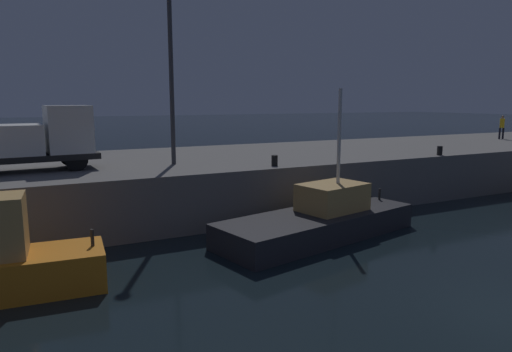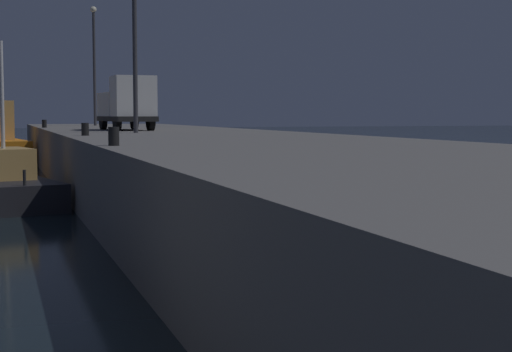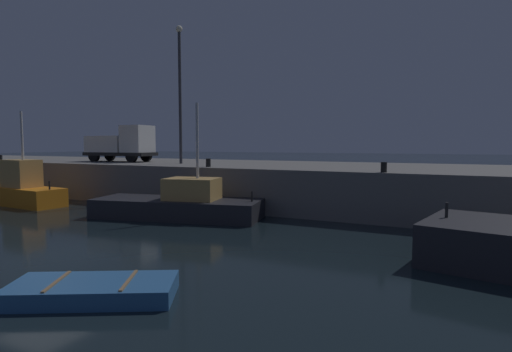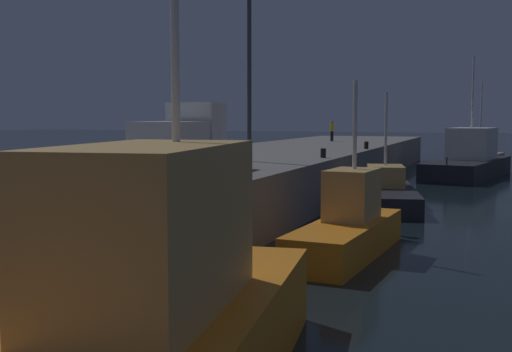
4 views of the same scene
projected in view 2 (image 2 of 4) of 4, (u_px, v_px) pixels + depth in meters
pier_quay at (210, 167)px, 29.97m from camera, size 73.81×10.79×2.43m
lamp_post_west at (94, 57)px, 54.83m from camera, size 0.44×0.44×8.37m
lamp_post_east at (134, 11)px, 33.26m from camera, size 0.44×0.44×9.08m
utility_truck at (127, 104)px, 39.18m from camera, size 5.53×2.32×2.66m
bollard_west at (44, 124)px, 46.63m from camera, size 0.28×0.28×0.48m
bollard_central at (85, 129)px, 29.22m from camera, size 0.28×0.28×0.48m
bollard_east at (114, 136)px, 19.82m from camera, size 0.28×0.28×0.48m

